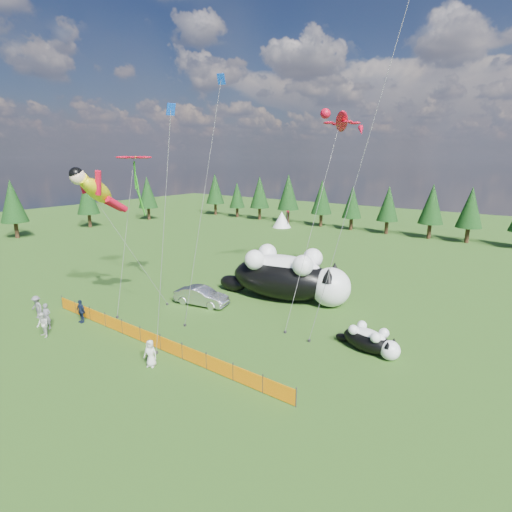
{
  "coord_description": "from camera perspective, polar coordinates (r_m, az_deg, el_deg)",
  "views": [
    {
      "loc": [
        19.73,
        -17.93,
        11.88
      ],
      "look_at": [
        3.32,
        4.0,
        5.12
      ],
      "focal_mm": 28.0,
      "sensor_mm": 36.0,
      "label": 1
    }
  ],
  "objects": [
    {
      "name": "cat_small",
      "position": [
        26.49,
        15.99,
        -11.48
      ],
      "size": [
        4.5,
        2.18,
        1.63
      ],
      "rotation": [
        0.0,
        0.0,
        -0.19
      ],
      "color": "black",
      "rests_on": "ground"
    },
    {
      "name": "spectator_b",
      "position": [
        30.93,
        -28.19,
        -8.69
      ],
      "size": [
        0.91,
        0.6,
        1.76
      ],
      "primitive_type": "imported",
      "rotation": [
        0.0,
        0.0,
        -0.11
      ],
      "color": "silver",
      "rests_on": "ground"
    },
    {
      "name": "flower_kite",
      "position": [
        35.66,
        -17.05,
        13.06
      ],
      "size": [
        5.14,
        6.86,
        13.12
      ],
      "color": "red",
      "rests_on": "ground"
    },
    {
      "name": "cat_large",
      "position": [
        34.09,
        4.63,
        -2.87
      ],
      "size": [
        12.06,
        5.96,
        4.39
      ],
      "rotation": [
        0.0,
        0.0,
        0.2
      ],
      "color": "black",
      "rests_on": "ground"
    },
    {
      "name": "diamond_kite_c",
      "position": [
        24.53,
        -12.2,
        17.76
      ],
      "size": [
        0.56,
        2.47,
        15.24
      ],
      "color": "blue",
      "rests_on": "ground"
    },
    {
      "name": "tree_line",
      "position": [
        66.41,
        19.38,
        6.28
      ],
      "size": [
        90.0,
        4.0,
        8.0
      ],
      "primitive_type": null,
      "color": "black",
      "rests_on": "ground"
    },
    {
      "name": "ground",
      "position": [
        29.18,
        -10.15,
        -10.38
      ],
      "size": [
        160.0,
        160.0,
        0.0
      ],
      "primitive_type": "plane",
      "color": "#133309",
      "rests_on": "ground"
    },
    {
      "name": "spectator_d",
      "position": [
        34.7,
        -28.83,
        -6.4
      ],
      "size": [
        1.2,
        0.71,
        1.76
      ],
      "primitive_type": "imported",
      "rotation": [
        0.0,
        0.0,
        0.11
      ],
      "color": "slate",
      "rests_on": "ground"
    },
    {
      "name": "diamond_kite_a",
      "position": [
        31.76,
        -5.25,
        22.43
      ],
      "size": [
        1.33,
        5.64,
        18.51
      ],
      "color": "blue",
      "rests_on": "ground"
    },
    {
      "name": "superhero_kite",
      "position": [
        31.84,
        -21.64,
        8.6
      ],
      "size": [
        5.77,
        6.81,
        11.95
      ],
      "color": "yellow",
      "rests_on": "ground"
    },
    {
      "name": "gecko_kite",
      "position": [
        35.36,
        12.15,
        18.23
      ],
      "size": [
        4.84,
        13.21,
        17.8
      ],
      "color": "red",
      "rests_on": "ground"
    },
    {
      "name": "spectator_a",
      "position": [
        32.27,
        -27.76,
        -7.63
      ],
      "size": [
        0.81,
        0.72,
        1.87
      ],
      "primitive_type": "imported",
      "rotation": [
        0.0,
        0.0,
        0.49
      ],
      "color": "slate",
      "rests_on": "ground"
    },
    {
      "name": "spectator_e",
      "position": [
        24.64,
        -14.85,
        -13.29
      ],
      "size": [
        0.94,
        0.79,
        1.65
      ],
      "primitive_type": "imported",
      "rotation": [
        0.0,
        0.0,
        0.39
      ],
      "color": "silver",
      "rests_on": "ground"
    },
    {
      "name": "spectator_c",
      "position": [
        32.38,
        -23.74,
        -7.22
      ],
      "size": [
        1.03,
        0.53,
        1.76
      ],
      "primitive_type": "imported",
      "rotation": [
        0.0,
        0.0,
        0.0
      ],
      "color": "#131C34",
      "rests_on": "ground"
    },
    {
      "name": "festival_tents",
      "position": [
        59.51,
        27.78,
        2.12
      ],
      "size": [
        50.0,
        3.2,
        2.8
      ],
      "primitive_type": null,
      "color": "white",
      "rests_on": "ground"
    },
    {
      "name": "car",
      "position": [
        33.43,
        -7.79,
        -5.7
      ],
      "size": [
        4.81,
        2.51,
        1.51
      ],
      "primitive_type": "imported",
      "rotation": [
        0.0,
        0.0,
        1.78
      ],
      "color": "silver",
      "rests_on": "ground"
    },
    {
      "name": "safety_fence",
      "position": [
        27.23,
        -14.88,
        -11.32
      ],
      "size": [
        22.06,
        0.06,
        1.1
      ],
      "color": "#262626",
      "rests_on": "ground"
    }
  ]
}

